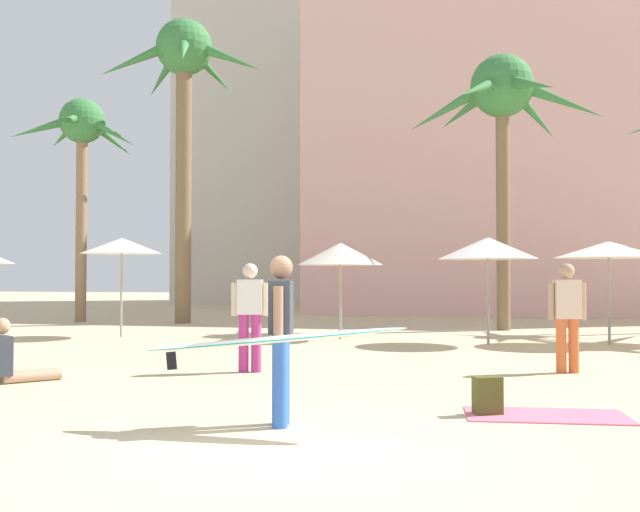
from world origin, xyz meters
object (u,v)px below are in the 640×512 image
(beach_towel, at_px, (546,415))
(palm_tree_far_left, at_px, (81,139))
(palm_tree_left, at_px, (502,103))
(cafe_umbrella_2, at_px, (609,250))
(cafe_umbrella_0, at_px, (122,246))
(cafe_umbrella_3, at_px, (340,254))
(person_mid_center, at_px, (250,312))
(person_mid_right, at_px, (13,360))
(backpack, at_px, (487,397))
(person_near_left, at_px, (277,335))
(cafe_umbrella_5, at_px, (488,248))
(person_far_right, at_px, (567,313))
(palm_tree_far_right, at_px, (184,81))

(beach_towel, bearing_deg, palm_tree_far_left, 135.27)
(palm_tree_left, xyz_separation_m, cafe_umbrella_2, (2.28, -4.25, -4.36))
(cafe_umbrella_0, bearing_deg, cafe_umbrella_3, 6.33)
(person_mid_center, height_order, person_mid_right, person_mid_center)
(cafe_umbrella_2, distance_m, beach_towel, 9.61)
(cafe_umbrella_0, xyz_separation_m, beach_towel, (9.79, -8.68, -2.28))
(beach_towel, height_order, backpack, backpack)
(palm_tree_left, bearing_deg, backpack, -90.80)
(backpack, xyz_separation_m, person_mid_center, (-3.75, 2.92, 0.75))
(cafe_umbrella_3, bearing_deg, cafe_umbrella_0, -173.67)
(palm_tree_left, height_order, person_near_left, palm_tree_left)
(cafe_umbrella_5, height_order, person_far_right, cafe_umbrella_5)
(cafe_umbrella_5, height_order, person_mid_center, cafe_umbrella_5)
(backpack, distance_m, person_mid_right, 6.74)
(beach_towel, xyz_separation_m, person_mid_right, (-7.30, 0.91, 0.32))
(cafe_umbrella_2, bearing_deg, person_near_left, -113.16)
(backpack, relative_size, person_mid_right, 0.44)
(cafe_umbrella_2, bearing_deg, palm_tree_far_left, 162.96)
(palm_tree_far_left, bearing_deg, cafe_umbrella_0, -50.65)
(palm_tree_far_left, relative_size, person_mid_right, 7.86)
(palm_tree_left, relative_size, person_mid_right, 8.22)
(beach_towel, bearing_deg, person_mid_center, 147.07)
(backpack, bearing_deg, cafe_umbrella_2, -38.54)
(palm_tree_left, bearing_deg, cafe_umbrella_2, -61.82)
(person_mid_right, bearing_deg, person_mid_center, -18.63)
(beach_towel, relative_size, person_mid_right, 1.80)
(palm_tree_left, bearing_deg, palm_tree_far_right, 175.31)
(cafe_umbrella_2, xyz_separation_m, person_mid_center, (-6.21, -6.36, -1.17))
(cafe_umbrella_2, bearing_deg, person_mid_center, -134.35)
(person_far_right, bearing_deg, person_mid_right, 97.13)
(cafe_umbrella_0, bearing_deg, person_far_right, -24.72)
(palm_tree_left, relative_size, beach_towel, 4.57)
(palm_tree_far_right, bearing_deg, person_mid_right, -76.12)
(cafe_umbrella_0, xyz_separation_m, cafe_umbrella_2, (11.63, 0.51, -0.17))
(palm_tree_far_left, relative_size, cafe_umbrella_2, 3.19)
(beach_towel, xyz_separation_m, person_far_right, (0.54, 3.93, 0.94))
(palm_tree_far_left, xyz_separation_m, person_mid_center, (9.88, -11.29, -5.20))
(palm_tree_far_left, xyz_separation_m, backpack, (13.62, -14.21, -5.95))
(palm_tree_far_right, relative_size, backpack, 23.80)
(cafe_umbrella_2, bearing_deg, cafe_umbrella_0, -177.51)
(cafe_umbrella_3, height_order, person_far_right, cafe_umbrella_3)
(cafe_umbrella_5, relative_size, beach_towel, 1.39)
(palm_tree_far_left, relative_size, person_far_right, 4.36)
(cafe_umbrella_0, bearing_deg, palm_tree_far_right, 98.20)
(backpack, xyz_separation_m, person_far_right, (1.16, 4.02, 0.75))
(cafe_umbrella_0, relative_size, person_mid_right, 2.60)
(palm_tree_far_left, distance_m, backpack, 20.56)
(palm_tree_far_left, distance_m, person_mid_center, 15.87)
(cafe_umbrella_3, xyz_separation_m, person_near_left, (1.63, -10.62, -1.14))
(beach_towel, relative_size, person_mid_center, 1.00)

